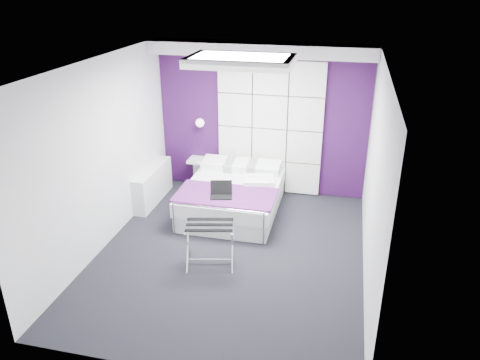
{
  "coord_description": "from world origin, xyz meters",
  "views": [
    {
      "loc": [
        1.39,
        -5.38,
        3.56
      ],
      "look_at": [
        0.05,
        0.35,
        0.97
      ],
      "focal_mm": 35.0,
      "sensor_mm": 36.0,
      "label": 1
    }
  ],
  "objects_px": {
    "bed": "(233,196)",
    "laptop": "(222,193)",
    "nightstand": "(201,160)",
    "luggage_rack": "(210,244)",
    "radiator": "(153,185)",
    "wall_lamp": "(201,122)"
  },
  "relations": [
    {
      "from": "nightstand",
      "to": "luggage_rack",
      "type": "xyz_separation_m",
      "value": [
        0.86,
        -2.33,
        -0.22
      ]
    },
    {
      "from": "laptop",
      "to": "wall_lamp",
      "type": "bearing_deg",
      "value": 105.05
    },
    {
      "from": "radiator",
      "to": "nightstand",
      "type": "bearing_deg",
      "value": 48.85
    },
    {
      "from": "luggage_rack",
      "to": "laptop",
      "type": "relative_size",
      "value": 1.88
    },
    {
      "from": "bed",
      "to": "luggage_rack",
      "type": "distance_m",
      "value": 1.54
    },
    {
      "from": "luggage_rack",
      "to": "bed",
      "type": "bearing_deg",
      "value": 80.0
    },
    {
      "from": "radiator",
      "to": "nightstand",
      "type": "relative_size",
      "value": 2.79
    },
    {
      "from": "wall_lamp",
      "to": "bed",
      "type": "height_order",
      "value": "wall_lamp"
    },
    {
      "from": "nightstand",
      "to": "laptop",
      "type": "relative_size",
      "value": 1.32
    },
    {
      "from": "bed",
      "to": "laptop",
      "type": "xyz_separation_m",
      "value": [
        -0.04,
        -0.5,
        0.3
      ]
    },
    {
      "from": "bed",
      "to": "radiator",
      "type": "bearing_deg",
      "value": 177.05
    },
    {
      "from": "radiator",
      "to": "nightstand",
      "type": "height_order",
      "value": "radiator"
    },
    {
      "from": "wall_lamp",
      "to": "radiator",
      "type": "distance_m",
      "value": 1.35
    },
    {
      "from": "luggage_rack",
      "to": "nightstand",
      "type": "bearing_deg",
      "value": 97.51
    },
    {
      "from": "radiator",
      "to": "laptop",
      "type": "xyz_separation_m",
      "value": [
        1.37,
        -0.58,
        0.27
      ]
    },
    {
      "from": "bed",
      "to": "laptop",
      "type": "relative_size",
      "value": 5.59
    },
    {
      "from": "radiator",
      "to": "luggage_rack",
      "type": "distance_m",
      "value": 2.2
    },
    {
      "from": "luggage_rack",
      "to": "laptop",
      "type": "xyz_separation_m",
      "value": [
        -0.11,
        1.04,
        0.26
      ]
    },
    {
      "from": "wall_lamp",
      "to": "nightstand",
      "type": "xyz_separation_m",
      "value": [
        -0.01,
        -0.04,
        -0.69
      ]
    },
    {
      "from": "nightstand",
      "to": "wall_lamp",
      "type": "bearing_deg",
      "value": 74.87
    },
    {
      "from": "nightstand",
      "to": "luggage_rack",
      "type": "distance_m",
      "value": 2.5
    },
    {
      "from": "wall_lamp",
      "to": "bed",
      "type": "xyz_separation_m",
      "value": [
        0.78,
        -0.83,
        -0.95
      ]
    }
  ]
}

